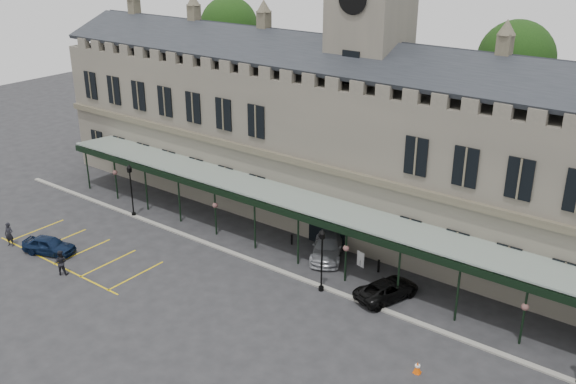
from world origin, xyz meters
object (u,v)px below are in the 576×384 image
Objects in this scene: car_left_a at (49,245)px; car_taxi at (328,246)px; lamp_post_left at (131,186)px; lamp_post_mid at (322,255)px; clock_tower at (369,63)px; person_a at (9,234)px; person_b at (61,263)px; car_van at (387,289)px; station_building at (364,148)px; traffic_cone at (417,367)px; sign_board at (361,259)px.

car_left_a is 20.70m from car_taxi.
lamp_post_left reaches higher than lamp_post_mid.
lamp_post_left is 1.02× the size of lamp_post_mid.
clock_tower is 13.08× the size of person_a.
lamp_post_mid is at bearing -1.18° from lamp_post_left.
lamp_post_left is 10.33m from person_b.
car_van is at bearing -87.72° from car_left_a.
car_van is 22.48m from person_b.
car_van is (23.07, 9.59, -0.05)m from car_left_a.
person_a is (-26.56, -10.63, 0.32)m from car_van.
station_building is 12.92× the size of lamp_post_left.
lamp_post_mid is 1.14× the size of car_left_a.
person_a reaches higher than car_left_a.
car_left_a is at bearing 41.38° from car_van.
clock_tower is 15.42m from lamp_post_mid.
lamp_post_mid reaches higher than traffic_cone.
lamp_post_left is 20.23m from sign_board.
person_a is at bearing -35.90° from person_b.
lamp_post_left is 17.49m from car_taxi.
sign_board is at bearing 84.86° from lamp_post_mid.
lamp_post_left is at bearing 178.82° from lamp_post_mid.
sign_board is at bearing -26.84° from car_taxi.
clock_tower reaches higher than car_left_a.
sign_board is 4.40m from car_van.
lamp_post_mid is (3.41, -10.84, -10.42)m from clock_tower.
car_van is (7.36, -8.96, -5.84)m from station_building.
person_a reaches higher than traffic_cone.
clock_tower is at bearing -32.04° from car_van.
station_building reaches higher than person_a.
lamp_post_left is 2.53× the size of person_b.
sign_board is 0.22× the size of car_taxi.
lamp_post_left is 6.61× the size of traffic_cone.
station_building is 2.42× the size of clock_tower.
person_b is (3.41, -1.32, 0.24)m from car_left_a.
sign_board is 2.82m from car_taxi.
clock_tower is (0.00, 0.09, 6.64)m from station_building.
station_building reaches higher than sign_board.
station_building is 32.76× the size of person_b.
car_taxi is (16.71, 12.21, 0.10)m from car_left_a.
sign_board is at bearing 11.49° from lamp_post_left.
sign_board is at bearing 135.90° from traffic_cone.
lamp_post_left reaches higher than traffic_cone.
sign_board is at bearing -59.39° from clock_tower.
person_b is at bearing -121.77° from station_building.
lamp_post_left is 19.32m from lamp_post_mid.
person_b is at bearing -168.23° from traffic_cone.
lamp_post_left is 2.45× the size of person_a.
person_a is (-20.20, -13.25, 0.18)m from car_taxi.
clock_tower is 5.34× the size of lamp_post_left.
station_building is at bearing 135.44° from sign_board.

